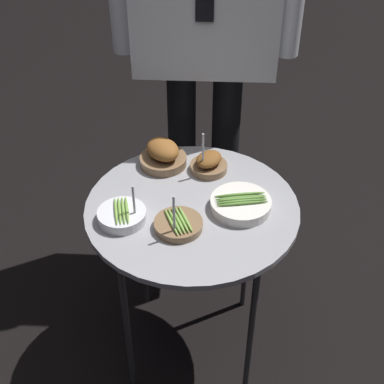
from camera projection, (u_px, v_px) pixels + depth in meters
ground_plane at (192, 341)px, 1.97m from camera, size 8.00×8.00×0.00m
serving_cart at (192, 218)px, 1.60m from camera, size 0.63×0.63×0.65m
bowl_asparagus_front_center at (178, 224)px, 1.48m from camera, size 0.14×0.14×0.14m
bowl_asparagus_front_right at (241, 204)px, 1.55m from camera, size 0.18×0.18×0.04m
bowl_asparagus_front_left at (122, 215)px, 1.51m from camera, size 0.14×0.14×0.12m
bowl_roast_center at (163, 155)px, 1.71m from camera, size 0.15×0.16×0.09m
bowl_roast_back_left at (209, 163)px, 1.69m from camera, size 0.12×0.12×0.15m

